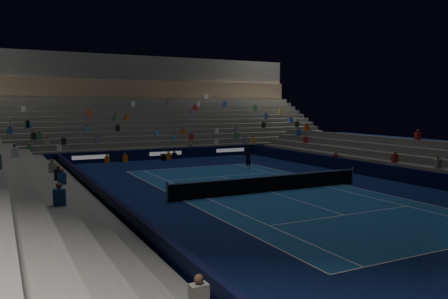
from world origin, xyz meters
TOP-DOWN VIEW (x-y plane):
  - ground at (0.00, 0.00)m, footprint 90.00×90.00m
  - court_surface at (0.00, 0.00)m, footprint 10.97×23.77m
  - sponsor_barrier_far at (0.00, 18.50)m, footprint 44.00×0.25m
  - sponsor_barrier_east at (9.70, 0.00)m, footprint 0.25×37.00m
  - sponsor_barrier_west at (-9.70, 0.00)m, footprint 0.25×37.00m
  - grandstand_main at (0.00, 27.90)m, footprint 44.00×15.20m
  - grandstand_east at (13.17, 0.00)m, footprint 5.00×37.00m
  - grandstand_west at (-13.17, 0.00)m, footprint 5.00×37.00m
  - tennis_net at (0.00, 0.00)m, footprint 12.90×0.10m
  - tennis_player at (3.76, 9.13)m, footprint 0.75×0.62m
  - broadcast_camera at (-0.54, 17.50)m, footprint 0.49×0.92m

SIDE VIEW (x-z plane):
  - ground at x=0.00m, z-range 0.00..0.00m
  - court_surface at x=0.00m, z-range 0.00..0.01m
  - broadcast_camera at x=-0.54m, z-range 0.01..0.60m
  - sponsor_barrier_far at x=0.00m, z-range 0.00..1.00m
  - sponsor_barrier_east at x=9.70m, z-range 0.00..1.00m
  - sponsor_barrier_west at x=-9.70m, z-range 0.00..1.00m
  - tennis_net at x=0.00m, z-range -0.05..1.05m
  - tennis_player at x=3.76m, z-range 0.00..1.76m
  - grandstand_east at x=13.17m, z-range -0.33..2.17m
  - grandstand_west at x=-13.17m, z-range -0.33..2.17m
  - grandstand_main at x=0.00m, z-range -2.22..8.98m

